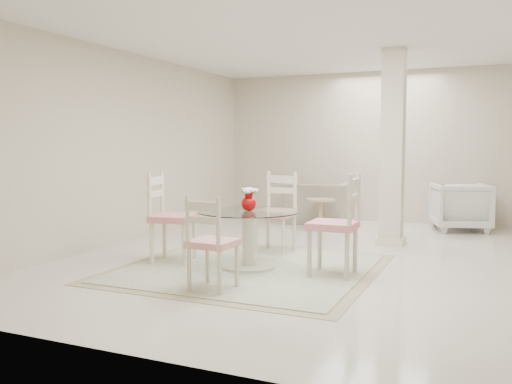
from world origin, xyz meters
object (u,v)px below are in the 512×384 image
at_px(dining_table, 249,239).
at_px(dining_chair_north, 278,206).
at_px(dining_chair_east, 340,217).
at_px(dining_chair_west, 167,210).
at_px(recliner_taupe, 317,202).
at_px(column, 393,148).
at_px(side_table, 320,215).
at_px(red_vase, 249,199).
at_px(armchair_white, 460,207).
at_px(dining_chair_south, 210,236).

xyz_separation_m(dining_table, dining_chair_north, (-0.06, 1.02, 0.27)).
distance_m(dining_chair_east, dining_chair_west, 2.05).
xyz_separation_m(dining_table, dining_chair_east, (1.03, 0.06, 0.30)).
bearing_deg(recliner_taupe, dining_chair_west, 72.94).
xyz_separation_m(column, dining_chair_north, (-1.25, -1.18, -0.75)).
height_order(dining_chair_east, side_table, dining_chair_east).
distance_m(red_vase, recliner_taupe, 3.83).
xyz_separation_m(dining_chair_north, armchair_white, (2.06, 2.85, -0.21)).
bearing_deg(dining_chair_west, side_table, -27.89).
bearing_deg(dining_chair_east, red_vase, -87.83).
xyz_separation_m(dining_table, recliner_taupe, (-0.39, 3.78, 0.03)).
bearing_deg(dining_chair_east, side_table, -160.76).
bearing_deg(dining_chair_west, column, -55.80).
height_order(dining_chair_south, recliner_taupe, dining_chair_south).
xyz_separation_m(dining_chair_north, dining_chair_south, (0.11, -2.04, -0.07)).
height_order(dining_table, dining_chair_south, dining_chair_south).
height_order(column, recliner_taupe, column).
distance_m(dining_chair_east, side_table, 3.25).
xyz_separation_m(dining_chair_south, recliner_taupe, (-0.44, 4.79, -0.17)).
height_order(red_vase, dining_chair_north, dining_chair_north).
height_order(dining_chair_north, recliner_taupe, dining_chair_north).
bearing_deg(dining_chair_north, red_vase, -85.20).
relative_size(red_vase, dining_chair_south, 0.26).
bearing_deg(column, dining_chair_east, -94.36).
relative_size(column, recliner_taupe, 2.41).
distance_m(armchair_white, side_table, 2.26).
height_order(red_vase, recliner_taupe, red_vase).
bearing_deg(red_vase, dining_chair_east, 3.46).
height_order(dining_chair_east, dining_chair_north, dining_chair_east).
distance_m(red_vase, armchair_white, 4.38).
bearing_deg(dining_table, side_table, 91.92).
bearing_deg(side_table, recliner_taupe, 111.88).
distance_m(column, side_table, 1.92).
height_order(dining_chair_south, side_table, dining_chair_south).
distance_m(dining_chair_south, side_table, 4.10).
height_order(dining_chair_east, dining_chair_south, dining_chair_east).
bearing_deg(dining_chair_south, dining_chair_north, -84.22).
xyz_separation_m(recliner_taupe, side_table, (0.28, -0.70, -0.13)).
xyz_separation_m(dining_chair_north, recliner_taupe, (-0.33, 2.76, -0.24)).
bearing_deg(column, dining_chair_west, -134.20).
relative_size(dining_chair_west, dining_chair_south, 1.17).
bearing_deg(dining_chair_south, red_vase, -84.41).
distance_m(column, dining_table, 2.70).
relative_size(dining_chair_west, recliner_taupe, 1.06).
bearing_deg(column, dining_chair_south, -109.44).
relative_size(dining_chair_east, side_table, 2.40).
relative_size(column, red_vase, 10.44).
distance_m(column, dining_chair_north, 1.87).
distance_m(dining_table, dining_chair_south, 1.03).
distance_m(dining_chair_west, dining_chair_south, 1.43).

